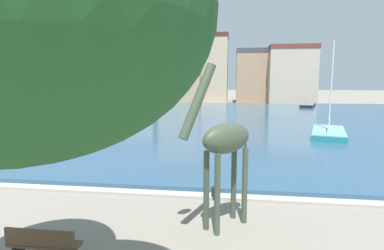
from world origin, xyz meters
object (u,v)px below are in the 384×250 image
(sailboat_black, at_px, (309,105))
(sailboat_red, at_px, (128,108))
(park_bench, at_px, (43,244))
(mooring_bollard, at_px, (214,193))
(giraffe_statue, at_px, (223,142))
(sailboat_white, at_px, (62,118))
(sailboat_teal, at_px, (328,133))

(sailboat_black, bearing_deg, sailboat_red, -156.57)
(park_bench, bearing_deg, mooring_bollard, 49.75)
(mooring_bollard, bearing_deg, sailboat_red, 114.74)
(giraffe_statue, relative_size, sailboat_red, 0.61)
(sailboat_white, distance_m, mooring_bollard, 27.60)
(park_bench, bearing_deg, giraffe_statue, 29.63)
(sailboat_red, bearing_deg, park_bench, -73.96)
(sailboat_white, distance_m, sailboat_black, 37.90)
(giraffe_statue, xyz_separation_m, sailboat_white, (-18.57, 22.96, -2.32))
(sailboat_red, bearing_deg, giraffe_statue, -66.22)
(sailboat_black, bearing_deg, sailboat_white, -145.53)
(giraffe_statue, xyz_separation_m, park_bench, (-4.30, -2.45, -2.18))
(sailboat_white, xyz_separation_m, sailboat_red, (4.17, 9.72, 0.26))
(giraffe_statue, xyz_separation_m, sailboat_red, (-14.40, 32.67, -2.05))
(giraffe_statue, height_order, sailboat_teal, sailboat_teal)
(sailboat_white, relative_size, sailboat_teal, 1.06)
(sailboat_red, xyz_separation_m, mooring_bollard, (14.04, -30.47, -0.36))
(sailboat_teal, xyz_separation_m, park_bench, (-11.97, -18.40, 0.09))
(sailboat_black, height_order, park_bench, sailboat_black)
(sailboat_red, relative_size, sailboat_teal, 1.16)
(sailboat_black, height_order, sailboat_teal, sailboat_teal)
(sailboat_red, height_order, mooring_bollard, sailboat_red)
(sailboat_teal, bearing_deg, mooring_bollard, -120.29)
(mooring_bollard, bearing_deg, sailboat_black, 72.82)
(sailboat_white, height_order, park_bench, sailboat_white)
(giraffe_statue, distance_m, sailboat_red, 35.76)
(sailboat_red, bearing_deg, mooring_bollard, -65.26)
(sailboat_white, xyz_separation_m, sailboat_black, (31.25, 21.45, 0.03))
(giraffe_statue, xyz_separation_m, sailboat_teal, (7.66, 15.95, -2.27))
(sailboat_red, distance_m, mooring_bollard, 33.55)
(giraffe_statue, distance_m, park_bench, 5.41)
(sailboat_black, distance_m, sailboat_teal, 28.89)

